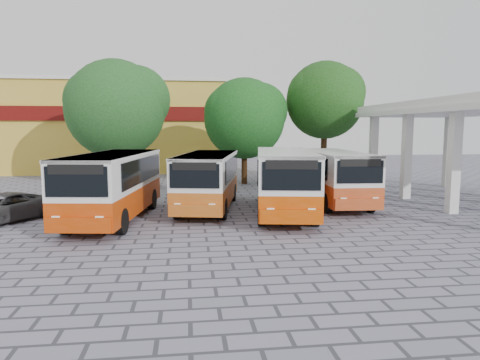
{
  "coord_description": "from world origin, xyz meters",
  "views": [
    {
      "loc": [
        -4.39,
        -16.5,
        3.92
      ],
      "look_at": [
        -1.91,
        3.54,
        1.5
      ],
      "focal_mm": 32.0,
      "sensor_mm": 36.0,
      "label": 1
    }
  ],
  "objects": [
    {
      "name": "ground",
      "position": [
        0.0,
        0.0,
        0.0
      ],
      "size": [
        90.0,
        90.0,
        0.0
      ],
      "primitive_type": "plane",
      "color": "slate",
      "rests_on": "ground"
    },
    {
      "name": "terminal_shelter",
      "position": [
        10.5,
        4.0,
        4.91
      ],
      "size": [
        6.8,
        15.8,
        5.4
      ],
      "color": "silver",
      "rests_on": "ground"
    },
    {
      "name": "shophouse_block",
      "position": [
        -11.0,
        25.99,
        4.16
      ],
      "size": [
        20.4,
        10.4,
        8.3
      ],
      "color": "gold",
      "rests_on": "ground"
    },
    {
      "name": "bus_far_left",
      "position": [
        -7.55,
        2.22,
        1.66
      ],
      "size": [
        3.49,
        8.23,
        2.87
      ],
      "rotation": [
        0.0,
        0.0,
        -0.14
      ],
      "color": "#B13202",
      "rests_on": "ground"
    },
    {
      "name": "bus_centre_left",
      "position": [
        -3.39,
        4.28,
        1.57
      ],
      "size": [
        3.69,
        7.88,
        2.72
      ],
      "rotation": [
        0.0,
        0.0,
        -0.19
      ],
      "color": "#B25213",
      "rests_on": "ground"
    },
    {
      "name": "bus_centre_right",
      "position": [
        0.07,
        2.7,
        1.69
      ],
      "size": [
        3.76,
        8.43,
        2.92
      ],
      "rotation": [
        0.0,
        0.0,
        -0.17
      ],
      "color": "#BC3D00",
      "rests_on": "ground"
    },
    {
      "name": "bus_far_right",
      "position": [
        3.23,
        4.93,
        1.59
      ],
      "size": [
        2.69,
        7.73,
        2.75
      ],
      "rotation": [
        0.0,
        0.0,
        -0.05
      ],
      "color": "#B03F16",
      "rests_on": "ground"
    },
    {
      "name": "tree_left",
      "position": [
        -9.03,
        13.31,
        5.46
      ],
      "size": [
        6.91,
        6.58,
        8.53
      ],
      "color": "black",
      "rests_on": "ground"
    },
    {
      "name": "tree_middle",
      "position": [
        -0.28,
        13.7,
        4.83
      ],
      "size": [
        5.97,
        5.69,
        7.49
      ],
      "color": "black",
      "rests_on": "ground"
    },
    {
      "name": "tree_right",
      "position": [
        5.84,
        14.55,
        6.21
      ],
      "size": [
        5.97,
        5.69,
        8.87
      ],
      "color": "#412614",
      "rests_on": "ground"
    },
    {
      "name": "parked_car",
      "position": [
        -12.21,
        2.31,
        0.6
      ],
      "size": [
        4.04,
        4.75,
        1.21
      ],
      "primitive_type": "imported",
      "rotation": [
        0.0,
        0.0,
        -0.57
      ],
      "color": "#353537",
      "rests_on": "ground"
    }
  ]
}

